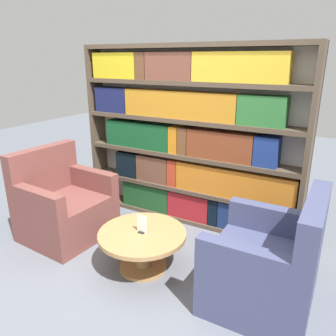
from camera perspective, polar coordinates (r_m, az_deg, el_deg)
The scene contains 6 objects.
ground_plane at distance 3.27m, azimuth -7.45°, elevation -17.57°, with size 14.00×14.00×0.00m, color slate.
bookshelf at distance 3.85m, azimuth 3.62°, elevation 5.14°, with size 2.70×0.30×2.08m.
armchair_left at distance 3.88m, azimuth -17.67°, elevation -6.52°, with size 0.86×0.91×0.99m.
armchair_right at distance 2.85m, azimuth 16.87°, elevation -16.15°, with size 0.81×0.87×0.99m.
coffee_table at distance 3.16m, azimuth -4.48°, elevation -12.80°, with size 0.82×0.82×0.39m.
table_sign at distance 3.07m, azimuth -4.57°, elevation -9.90°, with size 0.10×0.06×0.17m.
Camera 1 is at (1.63, -2.08, 1.92)m, focal length 35.00 mm.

